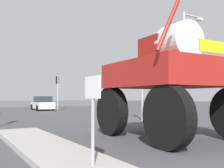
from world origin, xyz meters
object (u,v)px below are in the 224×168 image
Objects in this scene: traffic_signal_near_right at (141,81)px; traffic_signal_far_left at (57,85)px; streetlight_near_right at (186,59)px; oversize_sprayer at (169,80)px; lane_arrow_sign at (93,104)px; sedan_ahead at (43,104)px.

traffic_signal_near_right is 14.64m from traffic_signal_far_left.
streetlight_near_right is at bearing -77.72° from traffic_signal_far_left.
traffic_signal_near_right is at bearing -26.74° from oversize_sprayer.
lane_arrow_sign is 24.14m from traffic_signal_far_left.
lane_arrow_sign is 24.55m from sedan_ahead.
sedan_ahead is 1.09× the size of traffic_signal_far_left.
streetlight_near_right is at bearing -161.53° from sedan_ahead.
lane_arrow_sign is at bearing 168.35° from sedan_ahead.
oversize_sprayer is 6.76m from traffic_signal_near_right.
oversize_sprayer is at bearing 29.12° from lane_arrow_sign.
streetlight_near_right reaches higher than traffic_signal_far_left.
sedan_ahead is (1.58, 21.42, -1.39)m from oversize_sprayer.
traffic_signal_far_left is at bearing 72.40° from lane_arrow_sign.
streetlight_near_right is at bearing -49.63° from oversize_sprayer.
streetlight_near_right is at bearing -16.10° from traffic_signal_near_right.
sedan_ahead is at bearing -2.23° from oversize_sprayer.
lane_arrow_sign is 11.31m from traffic_signal_near_right.
oversize_sprayer is at bearing -98.20° from traffic_signal_far_left.
traffic_signal_far_left is (7.28, 22.97, 1.45)m from lane_arrow_sign.
traffic_signal_near_right reaches higher than sedan_ahead.
lane_arrow_sign is at bearing -132.25° from traffic_signal_near_right.
traffic_signal_far_left is (1.39, -0.86, 2.08)m from sedan_ahead.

